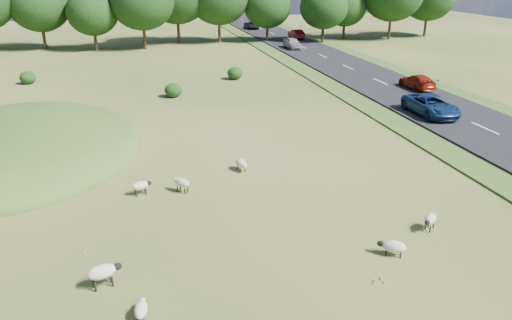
# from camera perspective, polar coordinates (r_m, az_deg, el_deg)

# --- Properties ---
(ground) EXTENTS (160.00, 160.00, 0.00)m
(ground) POSITION_cam_1_polar(r_m,az_deg,el_deg) (42.86, -7.87, 6.05)
(ground) COLOR #324E18
(ground) RESTS_ON ground
(mound) EXTENTS (16.00, 20.00, 4.00)m
(mound) POSITION_cam_1_polar(r_m,az_deg,el_deg) (35.82, -25.70, 1.03)
(mound) COLOR #33561E
(mound) RESTS_ON ground
(road) EXTENTS (8.00, 150.00, 0.25)m
(road) POSITION_cam_1_polar(r_m,az_deg,el_deg) (57.72, 11.28, 9.89)
(road) COLOR black
(road) RESTS_ON ground
(treeline) EXTENTS (96.28, 14.66, 11.70)m
(treeline) POSITION_cam_1_polar(r_m,az_deg,el_deg) (76.82, -12.21, 17.42)
(treeline) COLOR black
(treeline) RESTS_ON ground
(shrubs) EXTENTS (22.32, 10.64, 1.33)m
(shrubs) POSITION_cam_1_polar(r_m,az_deg,el_deg) (51.07, -12.15, 8.98)
(shrubs) COLOR black
(shrubs) RESTS_ON ground
(sheep_0) EXTENTS (0.70, 1.24, 0.69)m
(sheep_0) POSITION_cam_1_polar(r_m,az_deg,el_deg) (28.89, -1.70, -0.41)
(sheep_0) COLOR beige
(sheep_0) RESTS_ON ground
(sheep_1) EXTENTS (1.20, 0.96, 0.69)m
(sheep_1) POSITION_cam_1_polar(r_m,az_deg,el_deg) (21.40, 15.41, -9.49)
(sheep_1) COLOR beige
(sheep_1) RESTS_ON ground
(sheep_2) EXTENTS (0.96, 1.04, 0.78)m
(sheep_2) POSITION_cam_1_polar(r_m,az_deg,el_deg) (26.38, -8.48, -2.57)
(sheep_2) COLOR beige
(sheep_2) RESTS_ON ground
(sheep_3) EXTENTS (1.09, 0.69, 0.76)m
(sheep_3) POSITION_cam_1_polar(r_m,az_deg,el_deg) (26.47, -13.03, -2.86)
(sheep_3) COLOR beige
(sheep_3) RESTS_ON ground
(sheep_4) EXTENTS (0.57, 1.04, 0.58)m
(sheep_4) POSITION_cam_1_polar(r_m,az_deg,el_deg) (17.88, -13.01, -16.27)
(sheep_4) COLOR beige
(sheep_4) RESTS_ON ground
(sheep_5) EXTENTS (1.35, 0.85, 0.94)m
(sheep_5) POSITION_cam_1_polar(r_m,az_deg,el_deg) (19.54, -17.10, -12.12)
(sheep_5) COLOR beige
(sheep_5) RESTS_ON ground
(sheep_6) EXTENTS (1.02, 0.95, 0.77)m
(sheep_6) POSITION_cam_1_polar(r_m,az_deg,el_deg) (23.77, 19.28, -6.42)
(sheep_6) COLOR beige
(sheep_6) RESTS_ON ground
(car_0) EXTENTS (1.84, 4.53, 1.31)m
(car_0) POSITION_cam_1_polar(r_m,az_deg,el_deg) (50.21, 17.95, 8.52)
(car_0) COLOR maroon
(car_0) RESTS_ON road
(car_2) EXTENTS (2.53, 5.49, 1.53)m
(car_2) POSITION_cam_1_polar(r_m,az_deg,el_deg) (41.35, 19.38, 5.93)
(car_2) COLOR navy
(car_2) RESTS_ON road
(car_3) EXTENTS (2.12, 4.61, 1.28)m
(car_3) POSITION_cam_1_polar(r_m,az_deg,el_deg) (95.91, -0.52, 15.14)
(car_3) COLOR black
(car_3) RESTS_ON road
(car_4) EXTENTS (1.53, 4.39, 1.45)m
(car_4) POSITION_cam_1_polar(r_m,az_deg,el_deg) (82.78, 4.62, 14.16)
(car_4) COLOR maroon
(car_4) RESTS_ON road
(car_6) EXTENTS (1.76, 4.37, 1.49)m
(car_6) POSITION_cam_1_polar(r_m,az_deg,el_deg) (72.50, 4.17, 13.19)
(car_6) COLOR #9D9EA4
(car_6) RESTS_ON road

